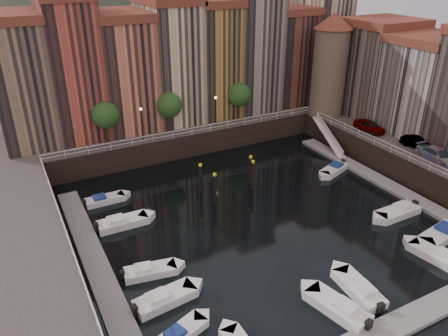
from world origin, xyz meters
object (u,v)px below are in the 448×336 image
gangway (328,135)px  boat_left_0 (180,334)px  boat_left_1 (164,299)px  boat_left_2 (149,271)px  car_c (438,156)px  car_b (419,143)px  corner_tower (330,64)px  mooring_pilings (230,178)px  car_a (369,127)px

gangway → boat_left_0: (-29.99, -20.81, -1.59)m
boat_left_1 → boat_left_2: boat_left_1 is taller
boat_left_2 → car_c: size_ratio=0.89×
car_b → boat_left_2: bearing=173.5°
boat_left_0 → boat_left_1: (0.19, 3.60, 0.06)m
corner_tower → mooring_pilings: size_ratio=2.23×
gangway → boat_left_1: size_ratio=1.63×
gangway → mooring_pilings: 17.85m
corner_tower → boat_left_1: size_ratio=2.71×
corner_tower → boat_left_1: corner_tower is taller
mooring_pilings → boat_left_2: 15.48m
boat_left_1 → car_b: 35.19m
car_a → car_b: bearing=-83.7°
boat_left_1 → mooring_pilings: bearing=38.8°
boat_left_2 → car_c: (33.11, -0.31, 3.40)m
boat_left_0 → car_b: 36.26m
boat_left_0 → car_a: size_ratio=0.98×
mooring_pilings → car_a: car_a is taller
mooring_pilings → boat_left_1: size_ratio=1.22×
mooring_pilings → boat_left_0: mooring_pilings is taller
car_a → gangway: bearing=129.7°
boat_left_1 → car_a: 36.03m
gangway → boat_left_2: (-29.72, -13.58, -1.57)m
corner_tower → car_b: corner_tower is taller
mooring_pilings → corner_tower: bearing=23.9°
mooring_pilings → car_b: size_ratio=1.51×
boat_left_1 → car_a: (33.19, 13.60, 3.35)m
boat_left_1 → gangway: bearing=23.3°
corner_tower → boat_left_2: bearing=-151.0°
mooring_pilings → car_a: bearing=2.4°
boat_left_1 → car_a: size_ratio=1.18×
mooring_pilings → boat_left_1: 17.91m
gangway → boat_left_0: gangway is taller
mooring_pilings → boat_left_1: bearing=-134.5°
car_a → car_b: size_ratio=1.05×
gangway → car_c: bearing=-76.3°
car_b → boat_left_0: bearing=-175.1°
corner_tower → car_a: bearing=-86.5°
mooring_pilings → car_a: (20.68, 0.85, 2.08)m
car_b → car_a: bearing=87.9°
boat_left_1 → car_c: bearing=-1.0°
mooring_pilings → car_c: car_c is taller
car_a → mooring_pilings: bearing=178.8°
boat_left_0 → boat_left_2: size_ratio=0.93×
boat_left_1 → boat_left_2: (0.08, 3.62, -0.04)m
gangway → car_a: size_ratio=1.93×
boat_left_2 → car_b: (34.28, 3.25, 3.33)m
mooring_pilings → car_c: (20.67, -9.44, 2.10)m
boat_left_1 → car_c: car_c is taller
car_a → car_c: 10.29m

